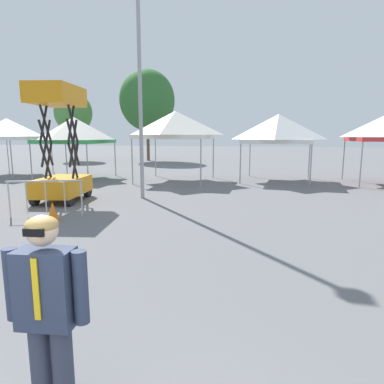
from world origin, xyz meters
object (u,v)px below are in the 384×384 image
canopy_tent_far_left (7,129)px  canopy_tent_behind_left (74,130)px  crowd_barrier_mid_lot (45,191)px  canopy_tent_far_right (175,125)px  traffic_cone_lot_center (53,212)px  tree_behind_tents_right (147,100)px  tree_behind_tents_center (73,113)px  person_foreground (48,311)px  canopy_tent_left_of_center (278,129)px  light_pole_near_lift (139,46)px  scissor_lift (61,167)px

canopy_tent_far_left → canopy_tent_behind_left: 4.77m
canopy_tent_behind_left → crowd_barrier_mid_lot: (4.08, -8.22, -1.84)m
canopy_tent_far_right → traffic_cone_lot_center: size_ratio=6.51×
canopy_tent_behind_left → crowd_barrier_mid_lot: size_ratio=1.68×
tree_behind_tents_right → tree_behind_tents_center: bearing=-169.8°
canopy_tent_behind_left → person_foreground: bearing=-59.0°
canopy_tent_left_of_center → tree_behind_tents_center: bearing=149.5°
person_foreground → light_pole_near_lift: 11.19m
canopy_tent_far_left → canopy_tent_far_right: 10.32m
tree_behind_tents_center → tree_behind_tents_right: bearing=10.2°
scissor_lift → crowd_barrier_mid_lot: bearing=-66.6°
canopy_tent_behind_left → tree_behind_tents_right: 13.57m
canopy_tent_far_left → traffic_cone_lot_center: 13.30m
canopy_tent_far_left → tree_behind_tents_right: tree_behind_tents_right is taller
light_pole_near_lift → tree_behind_tents_right: light_pole_near_lift is taller
canopy_tent_far_left → tree_behind_tents_center: tree_behind_tents_center is taller
scissor_lift → tree_behind_tents_right: (-3.81, 19.20, 4.21)m
person_foreground → crowd_barrier_mid_lot: (-4.66, 6.33, -0.28)m
tree_behind_tents_center → traffic_cone_lot_center: 24.24m
tree_behind_tents_right → traffic_cone_lot_center: bearing=-76.4°
canopy_tent_behind_left → light_pole_near_lift: 7.92m
canopy_tent_left_of_center → traffic_cone_lot_center: (-6.10, -9.96, -2.38)m
canopy_tent_far_left → canopy_tent_behind_left: size_ratio=1.08×
crowd_barrier_mid_lot → light_pole_near_lift: bearing=65.5°
canopy_tent_far_left → tree_behind_tents_right: (4.02, 12.66, 2.75)m
canopy_tent_left_of_center → tree_behind_tents_right: tree_behind_tents_right is taller
tree_behind_tents_center → canopy_tent_far_left: bearing=-76.5°
light_pole_near_lift → tree_behind_tents_right: (-6.39, 17.99, -0.02)m
canopy_tent_left_of_center → light_pole_near_lift: bearing=-129.3°
canopy_tent_behind_left → light_pole_near_lift: (5.68, -4.73, 2.85)m
canopy_tent_behind_left → crowd_barrier_mid_lot: bearing=-63.6°
canopy_tent_far_right → crowd_barrier_mid_lot: canopy_tent_far_right is taller
scissor_lift → traffic_cone_lot_center: size_ratio=7.40×
traffic_cone_lot_center → canopy_tent_behind_left: bearing=117.9°
scissor_lift → light_pole_near_lift: bearing=25.1°
traffic_cone_lot_center → crowd_barrier_mid_lot: bearing=141.1°
crowd_barrier_mid_lot → scissor_lift: bearing=113.4°
tree_behind_tents_right → canopy_tent_far_right: bearing=-64.2°
canopy_tent_behind_left → tree_behind_tents_center: size_ratio=0.54×
canopy_tent_behind_left → canopy_tent_far_left: bearing=172.8°
light_pole_near_lift → tree_behind_tents_center: (-13.14, 16.77, -1.10)m
scissor_lift → tree_behind_tents_center: size_ratio=0.65×
canopy_tent_far_right → traffic_cone_lot_center: 9.27m
canopy_tent_far_right → crowd_barrier_mid_lot: size_ratio=1.78×
light_pole_near_lift → tree_behind_tents_center: 21.33m
canopy_tent_left_of_center → crowd_barrier_mid_lot: canopy_tent_left_of_center is taller
canopy_tent_far_left → canopy_tent_left_of_center: size_ratio=0.99×
person_foreground → tree_behind_tents_right: size_ratio=0.22×
canopy_tent_far_left → canopy_tent_far_right: size_ratio=1.02×
light_pole_near_lift → tree_behind_tents_right: bearing=109.6°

